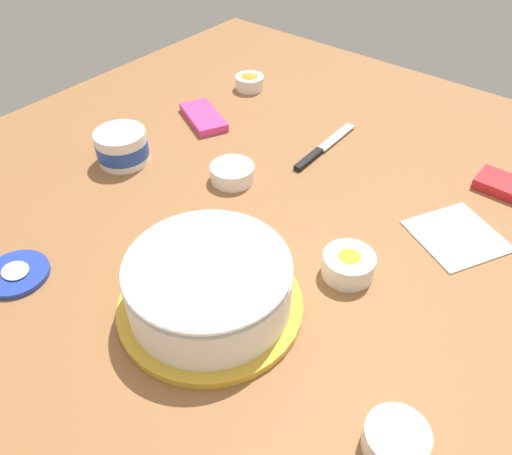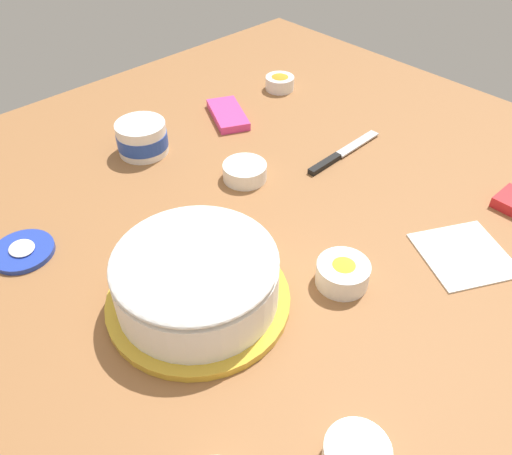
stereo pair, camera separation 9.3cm
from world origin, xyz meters
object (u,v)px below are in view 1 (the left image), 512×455
Objects in this scene: frosting_tub_lid at (16,273)px; paper_napkin at (457,235)px; frosting_tub at (122,146)px; sprinkle_bowl_orange at (250,81)px; candy_box_upper at (512,189)px; frosted_cake at (209,284)px; sprinkle_bowl_pink at (232,173)px; sprinkle_bowl_yellow at (348,264)px; sprinkle_bowl_green at (396,439)px; candy_box_lower at (203,117)px; spreading_knife at (320,150)px.

frosting_tub_lid is 0.74× the size of paper_napkin.
frosting_tub is 1.03× the size of frosting_tub_lid.
sprinkle_bowl_orange reaches higher than candy_box_upper.
frosted_cake is 3.20× the size of sprinkle_bowl_pink.
candy_box_upper is at bearing 70.74° from sprinkle_bowl_yellow.
sprinkle_bowl_green is at bearing 11.95° from frosting_tub_lid.
paper_napkin is at bearing 102.63° from sprinkle_bowl_green.
sprinkle_bowl_yellow is at bearing 57.13° from frosted_cake.
candy_box_lower is at bearing 149.32° from sprinkle_bowl_green.
spreading_knife is at bearing -162.54° from candy_box_upper.
sprinkle_bowl_yellow is at bearing 132.58° from sprinkle_bowl_green.
frosted_cake reaches higher than sprinkle_bowl_orange.
candy_box_upper is at bearing 80.52° from paper_napkin.
paper_napkin is (0.66, -0.02, -0.01)m from candy_box_lower.
spreading_knife is at bearing 73.70° from frosting_tub_lid.
sprinkle_bowl_orange reaches higher than sprinkle_bowl_pink.
frosting_tub is 0.44m from spreading_knife.
paper_napkin is at bearing 18.33° from frosting_tub.
paper_napkin is (0.36, -0.08, -0.00)m from spreading_knife.
frosted_cake reaches higher than sprinkle_bowl_green.
spreading_knife is (0.19, 0.65, -0.00)m from frosting_tub_lid.
frosting_tub_lid is at bearing -168.05° from sprinkle_bowl_green.
sprinkle_bowl_green reaches higher than candy_box_lower.
frosting_tub is 1.36× the size of sprinkle_bowl_green.
sprinkle_bowl_yellow is 1.16× the size of sprinkle_bowl_orange.
sprinkle_bowl_green reaches higher than frosting_tub_lid.
paper_napkin is at bearing 16.05° from sprinkle_bowl_pink.
candy_box_lower reaches higher than frosting_tub_lid.
sprinkle_bowl_pink is (0.24, 0.10, -0.02)m from frosting_tub.
candy_box_lower is at bearing 134.47° from frosted_cake.
sprinkle_bowl_pink is (-0.09, -0.21, 0.01)m from spreading_knife.
paper_napkin is at bearing 24.50° from candy_box_lower.
paper_napkin is at bearing 62.43° from sprinkle_bowl_yellow.
frosting_tub_lid is at bearing -140.41° from sprinkle_bowl_yellow.
sprinkle_bowl_orange is 0.72m from candy_box_upper.
sprinkle_bowl_yellow is (0.25, -0.29, 0.02)m from spreading_knife.
sprinkle_bowl_yellow reaches higher than paper_napkin.
sprinkle_bowl_orange is (-0.33, 0.14, 0.01)m from spreading_knife.
sprinkle_bowl_pink is at bearing -55.38° from sprinkle_bowl_orange.
spreading_knife is 0.36m from sprinkle_bowl_orange.
frosting_tub reaches higher than paper_napkin.
frosted_cake is 0.35m from frosting_tub_lid.
frosted_cake reaches higher than frosting_tub_lid.
frosting_tub is at bearing 110.57° from frosting_tub_lid.
frosting_tub_lid is 1.23× the size of sprinkle_bowl_yellow.
sprinkle_bowl_orange reaches higher than paper_napkin.
sprinkle_bowl_green is 0.55× the size of candy_box_lower.
paper_napkin is (0.24, 0.41, -0.05)m from frosted_cake.
candy_box_lower is 1.06× the size of candy_box_upper.
spreading_knife is at bearing 167.53° from paper_napkin.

